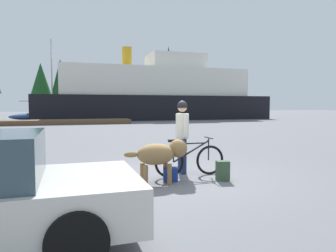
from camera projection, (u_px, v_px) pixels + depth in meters
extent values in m
plane|color=slate|center=(177.00, 178.00, 7.26)|extent=(160.00, 160.00, 0.00)
torus|color=black|center=(210.00, 160.00, 7.55)|extent=(0.71, 0.06, 0.71)
torus|color=black|center=(169.00, 162.00, 7.24)|extent=(0.71, 0.06, 0.71)
cube|color=black|center=(192.00, 143.00, 7.38)|extent=(0.66, 0.03, 0.03)
cube|color=black|center=(191.00, 151.00, 7.39)|extent=(0.88, 0.03, 0.49)
cylinder|color=black|center=(173.00, 153.00, 7.25)|extent=(0.03, 0.03, 0.42)
cylinder|color=black|center=(209.00, 149.00, 7.52)|extent=(0.03, 0.03, 0.52)
cube|color=black|center=(173.00, 141.00, 7.23)|extent=(0.24, 0.10, 0.06)
cylinder|color=black|center=(209.00, 138.00, 7.50)|extent=(0.03, 0.44, 0.03)
cube|color=slate|center=(168.00, 150.00, 7.21)|extent=(0.36, 0.14, 0.02)
cylinder|color=navy|center=(181.00, 155.00, 7.82)|extent=(0.14, 0.14, 0.86)
cylinder|color=navy|center=(184.00, 156.00, 7.61)|extent=(0.14, 0.14, 0.86)
cylinder|color=silver|center=(182.00, 126.00, 7.67)|extent=(0.32, 0.32, 0.61)
cylinder|color=silver|center=(179.00, 124.00, 7.87)|extent=(0.09, 0.09, 0.54)
cylinder|color=silver|center=(185.00, 125.00, 7.45)|extent=(0.09, 0.09, 0.54)
sphere|color=tan|center=(182.00, 107.00, 7.64)|extent=(0.23, 0.23, 0.23)
sphere|color=black|center=(182.00, 106.00, 7.63)|extent=(0.25, 0.25, 0.25)
ellipsoid|color=olive|center=(156.00, 154.00, 6.68)|extent=(0.81, 0.53, 0.45)
sphere|color=olive|center=(178.00, 148.00, 6.83)|extent=(0.40, 0.40, 0.40)
ellipsoid|color=olive|center=(131.00, 155.00, 6.52)|extent=(0.32, 0.12, 0.12)
cylinder|color=olive|center=(165.00, 171.00, 6.93)|extent=(0.10, 0.10, 0.43)
cylinder|color=olive|center=(170.00, 174.00, 6.65)|extent=(0.10, 0.10, 0.43)
cylinder|color=olive|center=(142.00, 173.00, 6.77)|extent=(0.10, 0.10, 0.43)
cylinder|color=olive|center=(146.00, 176.00, 6.49)|extent=(0.10, 0.10, 0.43)
cube|color=#334C33|center=(223.00, 171.00, 6.96)|extent=(0.32, 0.25, 0.44)
cube|color=navy|center=(170.00, 174.00, 6.89)|extent=(0.36, 0.26, 0.31)
cylinder|color=black|center=(74.00, 195.00, 4.76)|extent=(0.64, 0.22, 0.64)
cylinder|color=black|center=(77.00, 240.00, 3.14)|extent=(0.64, 0.22, 0.64)
cube|color=brown|center=(41.00, 122.00, 26.78)|extent=(15.13, 2.42, 0.40)
cube|color=black|center=(154.00, 108.00, 37.58)|extent=(26.75, 8.09, 2.73)
cube|color=silver|center=(154.00, 83.00, 37.39)|extent=(21.40, 6.79, 3.20)
cube|color=silver|center=(175.00, 62.00, 38.04)|extent=(6.42, 4.85, 1.80)
cylinder|color=#BF8C19|center=(127.00, 58.00, 36.22)|extent=(1.10, 1.10, 2.40)
ellipsoid|color=navy|center=(53.00, 116.00, 33.75)|extent=(8.70, 2.44, 0.90)
cylinder|color=#B2B2B7|center=(52.00, 76.00, 33.46)|extent=(0.14, 0.14, 7.78)
cylinder|color=#B2B2B7|center=(39.00, 101.00, 33.24)|extent=(3.92, 0.10, 0.10)
cylinder|color=#4C331E|center=(61.00, 109.00, 51.06)|extent=(0.36, 0.36, 2.15)
cone|color=#143819|center=(60.00, 81.00, 50.75)|extent=(3.45, 3.45, 6.96)
cylinder|color=#4C331E|center=(169.00, 106.00, 56.94)|extent=(0.42, 0.42, 2.84)
cone|color=#19471E|center=(169.00, 72.00, 56.53)|extent=(3.32, 3.32, 9.39)
cylinder|color=#4C331E|center=(42.00, 108.00, 54.18)|extent=(0.41, 0.41, 2.21)
cone|color=#19471E|center=(41.00, 82.00, 53.89)|extent=(4.13, 4.13, 6.68)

